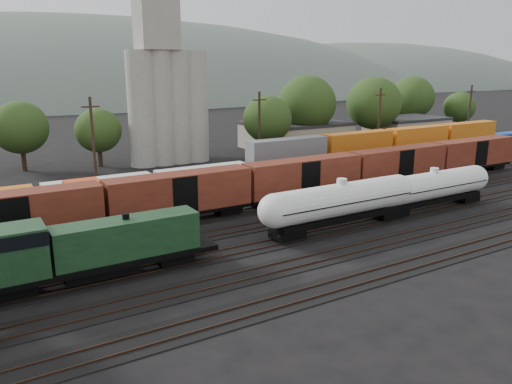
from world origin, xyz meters
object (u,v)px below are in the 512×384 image
tank_car_a (341,202)px  grain_silo (167,94)px  orange_locomotive (124,195)px  green_locomotive (84,249)px

tank_car_a → grain_silo: grain_silo is taller
orange_locomotive → tank_car_a: bearing=-41.7°
grain_silo → tank_car_a: bearing=-87.8°
green_locomotive → tank_car_a: 24.21m
green_locomotive → tank_car_a: size_ratio=0.99×
tank_car_a → grain_silo: (-1.59, 41.00, 8.39)m
tank_car_a → grain_silo: 41.88m
tank_car_a → grain_silo: bearing=92.2°
tank_car_a → orange_locomotive: 22.54m
green_locomotive → orange_locomotive: (7.39, 15.00, -0.35)m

